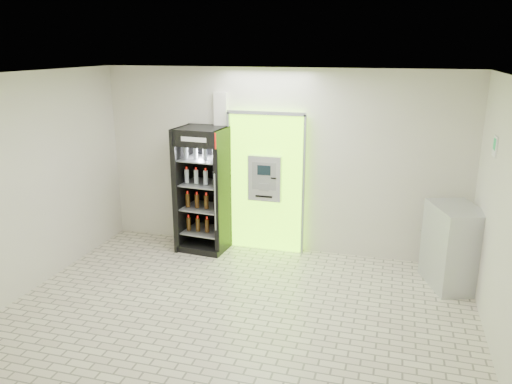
% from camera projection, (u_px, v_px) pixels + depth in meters
% --- Properties ---
extents(ground, '(6.00, 6.00, 0.00)m').
position_uv_depth(ground, '(233.00, 321.00, 6.25)').
color(ground, beige).
rests_on(ground, ground).
extents(room_shell, '(6.00, 6.00, 6.00)m').
position_uv_depth(room_shell, '(230.00, 179.00, 5.73)').
color(room_shell, silver).
rests_on(room_shell, ground).
extents(atm_assembly, '(1.30, 0.24, 2.33)m').
position_uv_depth(atm_assembly, '(266.00, 182.00, 8.20)').
color(atm_assembly, '#83F412').
rests_on(atm_assembly, ground).
extents(pillar, '(0.22, 0.11, 2.60)m').
position_uv_depth(pillar, '(222.00, 170.00, 8.40)').
color(pillar, silver).
rests_on(pillar, ground).
extents(beverage_cooler, '(0.83, 0.77, 2.07)m').
position_uv_depth(beverage_cooler, '(204.00, 192.00, 8.27)').
color(beverage_cooler, black).
rests_on(beverage_cooler, ground).
extents(steel_cabinet, '(0.86, 1.03, 1.18)m').
position_uv_depth(steel_cabinet, '(453.00, 247.00, 7.04)').
color(steel_cabinet, '#B5B8BE').
rests_on(steel_cabinet, ground).
extents(exit_sign, '(0.02, 0.22, 0.26)m').
position_uv_depth(exit_sign, '(495.00, 146.00, 6.16)').
color(exit_sign, white).
rests_on(exit_sign, room_shell).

